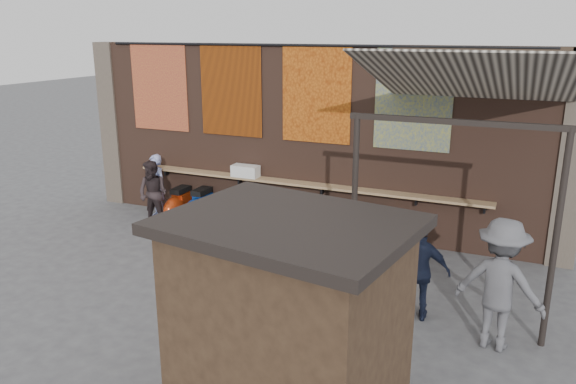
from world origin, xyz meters
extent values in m
plane|color=#474749|center=(0.00, 0.00, 0.00)|extent=(70.00, 70.00, 0.00)
cube|color=brown|center=(0.00, 2.70, 2.00)|extent=(10.00, 0.40, 4.00)
cube|color=#4C4238|center=(-5.20, 2.70, 2.00)|extent=(0.50, 0.50, 4.00)
cube|color=#4C4238|center=(5.20, 2.70, 2.00)|extent=(0.50, 0.50, 4.00)
cube|color=#9E7A51|center=(0.00, 2.33, 1.10)|extent=(8.00, 0.32, 0.05)
cube|color=white|center=(-1.29, 2.30, 1.26)|extent=(0.61, 0.29, 0.26)
cube|color=maroon|center=(-3.60, 2.48, 3.00)|extent=(1.50, 0.02, 2.00)
cube|color=#BB4A0B|center=(-1.70, 2.48, 3.00)|extent=(1.50, 0.02, 2.00)
cube|color=#C26018|center=(0.30, 2.48, 3.00)|extent=(1.50, 0.02, 2.00)
cube|color=navy|center=(2.30, 2.48, 3.00)|extent=(1.50, 0.02, 2.00)
cylinder|color=black|center=(0.00, 2.47, 3.98)|extent=(9.50, 0.06, 0.06)
imported|color=#9EAAE6|center=(-3.46, 1.93, 0.76)|extent=(0.64, 0.53, 1.51)
imported|color=#2B2223|center=(-3.18, 1.42, 0.75)|extent=(0.74, 0.58, 1.49)
imported|color=black|center=(3.12, -0.52, 0.79)|extent=(0.96, 0.48, 1.58)
imported|color=#57565B|center=(4.28, -0.89, 0.94)|extent=(1.33, 0.93, 1.88)
imported|color=#9E7064|center=(2.03, 0.00, 0.75)|extent=(0.86, 0.85, 1.49)
cube|color=black|center=(2.30, -3.60, 1.18)|extent=(2.40, 1.95, 2.35)
cube|color=black|center=(2.30, -3.60, 2.41)|extent=(2.69, 2.23, 0.12)
cube|color=gold|center=(2.44, -2.76, 1.70)|extent=(1.19, 0.23, 0.50)
cube|color=#473321|center=(2.44, -2.76, 0.86)|extent=(1.79, 0.38, 0.06)
cube|color=beige|center=(3.50, 0.90, 3.55)|extent=(3.20, 3.28, 0.97)
cube|color=#33261C|center=(3.50, 2.49, 3.95)|extent=(3.30, 0.08, 0.12)
cube|color=black|center=(3.50, -0.60, 3.08)|extent=(3.00, 0.08, 0.08)
cylinder|color=black|center=(2.10, -0.60, 1.55)|extent=(0.09, 0.09, 3.10)
cylinder|color=black|center=(4.90, -0.60, 1.55)|extent=(0.09, 0.09, 3.10)
camera|label=1|loc=(4.41, -8.45, 4.28)|focal=35.00mm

